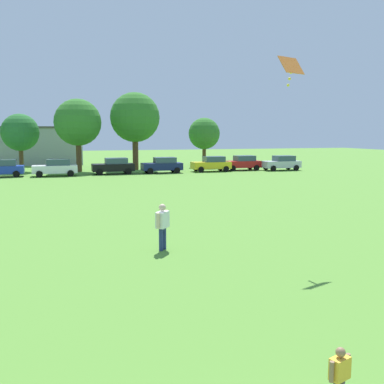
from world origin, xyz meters
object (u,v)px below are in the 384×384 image
at_px(parked_car_white_1, 56,168).
at_px(parked_car_red_5, 242,163).
at_px(child_kite_flyer, 340,373).
at_px(tree_center, 78,123).
at_px(parked_car_black_2, 114,166).
at_px(parked_car_blue_0, 2,168).
at_px(tree_right, 135,118).
at_px(parked_car_navy_3, 163,165).
at_px(parked_car_yellow_4, 212,164).
at_px(adult_bystander, 162,223).
at_px(tree_left, 20,133).
at_px(tree_far_right, 204,134).
at_px(parked_car_silver_6, 282,163).
at_px(kite, 291,68).

distance_m(parked_car_white_1, parked_car_red_5, 20.69).
xyz_separation_m(child_kite_flyer, tree_center, (-1.22, 45.53, 4.80)).
bearing_deg(parked_car_black_2, parked_car_blue_0, -1.28).
bearing_deg(tree_right, tree_center, -171.90).
xyz_separation_m(parked_car_navy_3, tree_center, (-8.45, 4.38, 4.54)).
bearing_deg(parked_car_black_2, tree_right, -122.40).
xyz_separation_m(parked_car_yellow_4, tree_center, (-14.13, 4.18, 4.54)).
xyz_separation_m(adult_bystander, parked_car_black_2, (2.41, 31.30, -0.16)).
height_order(tree_left, tree_far_right, tree_left).
relative_size(parked_car_yellow_4, tree_left, 0.67).
distance_m(adult_bystander, parked_car_silver_6, 37.18).
relative_size(parked_car_silver_6, tree_far_right, 0.70).
height_order(parked_car_silver_6, tree_center, tree_center).
xyz_separation_m(parked_car_red_5, tree_left, (-24.23, 5.69, 3.45)).
relative_size(parked_car_white_1, parked_car_yellow_4, 1.00).
distance_m(parked_car_black_2, parked_car_silver_6, 19.12).
height_order(parked_car_white_1, tree_far_right, tree_far_right).
bearing_deg(parked_car_black_2, adult_bystander, 85.60).
bearing_deg(parked_car_red_5, parked_car_white_1, 2.86).
xyz_separation_m(kite, tree_far_right, (10.42, 39.57, -2.36)).
bearing_deg(tree_right, parked_car_silver_6, -20.82).
bearing_deg(parked_car_red_5, tree_left, -13.22).
bearing_deg(parked_car_white_1, tree_left, -62.05).
distance_m(adult_bystander, parked_car_yellow_4, 33.95).
relative_size(parked_car_yellow_4, tree_center, 0.54).
xyz_separation_m(parked_car_navy_3, parked_car_yellow_4, (5.68, 0.20, 0.00)).
relative_size(parked_car_white_1, parked_car_navy_3, 1.00).
bearing_deg(tree_left, tree_right, -5.29).
bearing_deg(tree_left, parked_car_black_2, -33.56).
bearing_deg(kite, tree_center, 98.13).
distance_m(parked_car_silver_6, tree_far_right, 10.94).
height_order(tree_center, tree_far_right, tree_center).
height_order(tree_center, tree_right, tree_right).
distance_m(parked_car_red_5, tree_left, 25.13).
xyz_separation_m(adult_bystander, parked_car_yellow_4, (13.26, 31.26, -0.16)).
xyz_separation_m(parked_car_black_2, tree_center, (-3.28, 4.14, 4.54)).
bearing_deg(child_kite_flyer, parked_car_red_5, 49.50).
height_order(parked_car_red_5, parked_car_silver_6, same).
bearing_deg(adult_bystander, parked_car_black_2, 36.12).
bearing_deg(parked_car_white_1, parked_car_navy_3, -178.69).
bearing_deg(parked_car_yellow_4, child_kite_flyer, 72.66).
height_order(parked_car_black_2, parked_car_navy_3, same).
distance_m(child_kite_flyer, parked_car_red_5, 45.21).
distance_m(parked_car_red_5, parked_car_silver_6, 4.52).
height_order(parked_car_blue_0, tree_far_right, tree_far_right).
distance_m(parked_car_black_2, tree_far_right, 14.61).
height_order(adult_bystander, parked_car_silver_6, adult_bystander).
height_order(kite, parked_car_black_2, kite).
distance_m(parked_car_navy_3, parked_car_red_5, 9.70).
height_order(kite, parked_car_white_1, kite).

